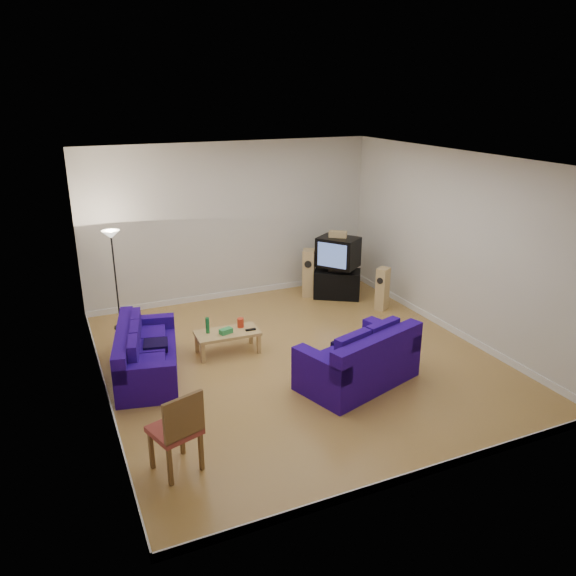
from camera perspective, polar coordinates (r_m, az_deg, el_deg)
name	(u,v)px	position (r m, az deg, el deg)	size (l,w,h in m)	color
room	(299,269)	(8.62, 1.08, 1.97)	(6.01, 6.51, 3.21)	brown
sofa_three_seat	(144,357)	(8.90, -14.42, -6.85)	(1.25, 2.11, 0.76)	#210969
sofa_loveseat	(360,363)	(8.41, 7.37, -7.61)	(1.97, 1.47, 0.88)	#210969
coffee_table	(227,335)	(9.33, -6.17, -4.73)	(1.06, 0.56, 0.38)	tan
bottle	(207,325)	(9.25, -8.18, -3.78)	(0.06, 0.06, 0.27)	#197233
tissue_box	(226,331)	(9.23, -6.33, -4.37)	(0.21, 0.11, 0.08)	green
red_canister	(241,323)	(9.44, -4.85, -3.54)	(0.11, 0.11, 0.16)	red
remote	(251,330)	(9.33, -3.82, -4.24)	(0.17, 0.05, 0.02)	black
tv_stand	(337,284)	(11.82, 5.02, 0.42)	(0.95, 0.53, 0.58)	black
av_receiver	(340,268)	(11.71, 5.26, 2.00)	(0.45, 0.37, 0.11)	black
television	(338,252)	(11.59, 5.11, 3.66)	(0.93, 0.98, 0.61)	black
centre_speaker	(338,234)	(11.52, 5.10, 5.47)	(0.36, 0.14, 0.13)	tan
speaker_left	(308,273)	(11.77, 2.09, 1.53)	(0.35, 0.38, 1.01)	tan
speaker_right	(382,289)	(11.22, 9.57, -0.08)	(0.32, 0.30, 0.86)	tan
floor_lamp	(112,248)	(10.31, -17.42, 3.87)	(0.31, 0.31, 1.84)	black
dining_chair	(178,428)	(6.56, -11.12, -13.81)	(0.63, 0.63, 1.04)	brown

